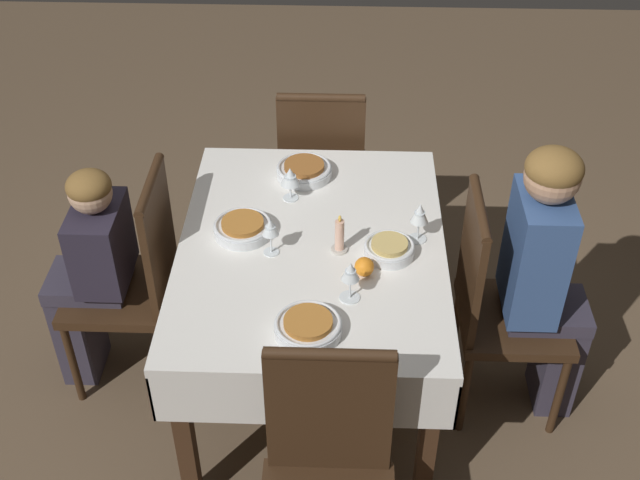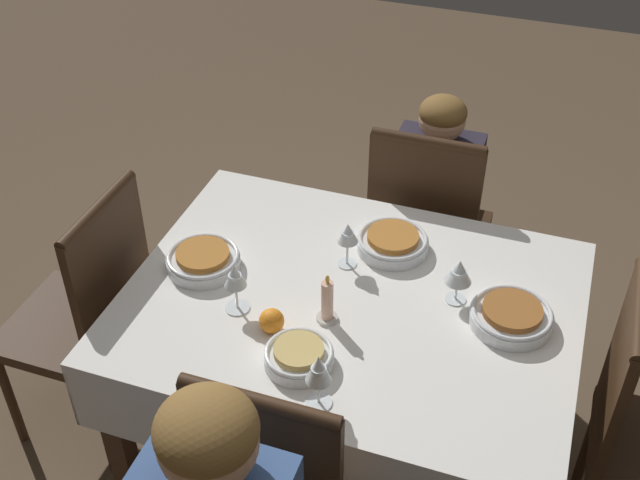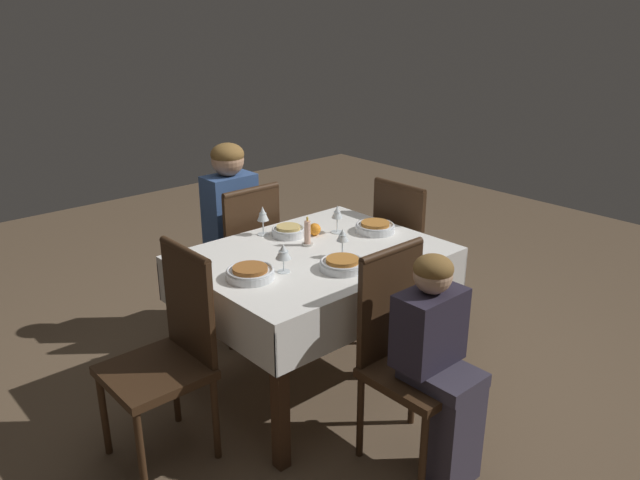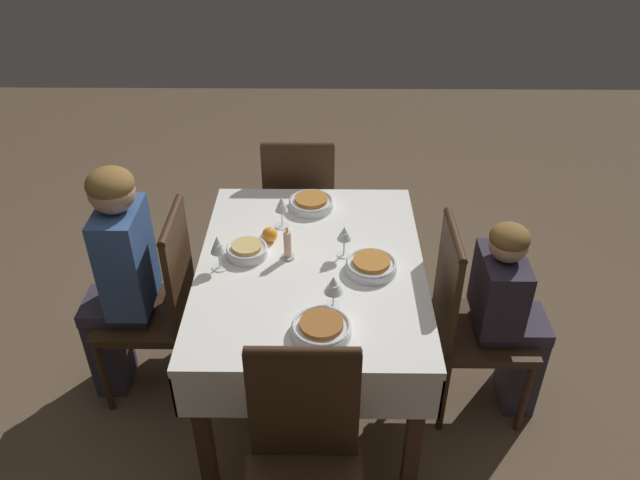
% 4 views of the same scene
% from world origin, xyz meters
% --- Properties ---
extents(ground_plane, '(8.00, 8.00, 0.00)m').
position_xyz_m(ground_plane, '(0.00, 0.00, 0.00)').
color(ground_plane, brown).
extents(dining_table, '(1.26, 0.96, 0.76)m').
position_xyz_m(dining_table, '(0.00, 0.00, 0.66)').
color(dining_table, white).
rests_on(dining_table, ground_plane).
extents(chair_south, '(0.41, 0.41, 0.97)m').
position_xyz_m(chair_south, '(-0.03, -0.69, 0.52)').
color(chair_south, '#382314').
rests_on(chair_south, ground_plane).
extents(chair_north, '(0.41, 0.41, 0.97)m').
position_xyz_m(chair_north, '(0.07, 0.69, 0.52)').
color(chair_north, '#382314').
rests_on(chair_north, ground_plane).
extents(chair_east, '(0.41, 0.41, 0.97)m').
position_xyz_m(chair_east, '(0.84, -0.01, 0.52)').
color(chair_east, '#382314').
rests_on(chair_east, ground_plane).
extents(chair_west, '(0.41, 0.41, 0.97)m').
position_xyz_m(chair_west, '(-0.84, -0.08, 0.52)').
color(chair_west, '#382314').
rests_on(chair_west, ground_plane).
extents(person_adult_denim, '(0.30, 0.34, 1.19)m').
position_xyz_m(person_adult_denim, '(-0.03, -0.85, 0.67)').
color(person_adult_denim, '#383342').
rests_on(person_adult_denim, ground_plane).
extents(person_child_dark, '(0.30, 0.33, 1.00)m').
position_xyz_m(person_child_dark, '(0.07, 0.86, 0.55)').
color(person_child_dark, '#383342').
rests_on(person_child_dark, ground_plane).
extents(bowl_south, '(0.18, 0.18, 0.06)m').
position_xyz_m(bowl_south, '(-0.05, -0.28, 0.78)').
color(bowl_south, silver).
rests_on(bowl_south, dining_table).
extents(wine_glass_south, '(0.07, 0.07, 0.16)m').
position_xyz_m(wine_glass_south, '(0.04, -0.38, 0.87)').
color(wine_glass_south, white).
rests_on(wine_glass_south, dining_table).
extents(bowl_north, '(0.21, 0.21, 0.06)m').
position_xyz_m(bowl_north, '(0.05, 0.25, 0.78)').
color(bowl_north, silver).
rests_on(bowl_north, dining_table).
extents(wine_glass_north, '(0.06, 0.06, 0.15)m').
position_xyz_m(wine_glass_north, '(-0.06, 0.14, 0.87)').
color(wine_glass_north, white).
rests_on(wine_glass_north, dining_table).
extents(bowl_east, '(0.22, 0.22, 0.06)m').
position_xyz_m(bowl_east, '(0.43, 0.05, 0.78)').
color(bowl_east, silver).
rests_on(bowl_east, dining_table).
extents(wine_glass_east, '(0.07, 0.07, 0.14)m').
position_xyz_m(wine_glass_east, '(0.27, 0.09, 0.85)').
color(wine_glass_east, white).
rests_on(wine_glass_east, dining_table).
extents(bowl_west, '(0.22, 0.22, 0.06)m').
position_xyz_m(bowl_west, '(-0.45, -0.01, 0.78)').
color(bowl_west, silver).
rests_on(bowl_west, dining_table).
extents(wine_glass_west, '(0.07, 0.07, 0.15)m').
position_xyz_m(wine_glass_west, '(-0.29, -0.14, 0.87)').
color(wine_glass_west, white).
rests_on(wine_glass_west, dining_table).
extents(candle_centerpiece, '(0.06, 0.06, 0.16)m').
position_xyz_m(candle_centerpiece, '(-0.04, -0.10, 0.81)').
color(candle_centerpiece, beige).
rests_on(candle_centerpiece, dining_table).
extents(orange_fruit, '(0.07, 0.07, 0.07)m').
position_xyz_m(orange_fruit, '(-0.16, -0.19, 0.79)').
color(orange_fruit, orange).
rests_on(orange_fruit, dining_table).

